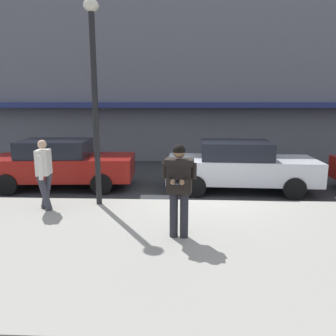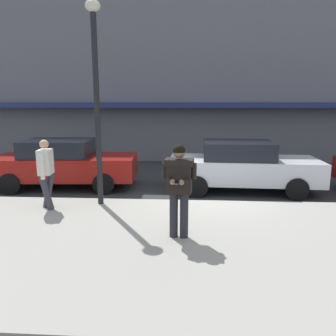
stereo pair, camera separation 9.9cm
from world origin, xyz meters
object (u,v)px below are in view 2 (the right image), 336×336
at_px(parked_sedan_near, 64,163).
at_px(street_lamp_post, 96,84).
at_px(parked_sedan_mid, 242,166).
at_px(pedestrian_in_light_coat, 46,170).
at_px(man_texting_on_phone, 179,181).

bearing_deg(parked_sedan_near, street_lamp_post, -50.46).
bearing_deg(parked_sedan_mid, pedestrian_in_light_coat, -153.89).
relative_size(pedestrian_in_light_coat, street_lamp_post, 0.35).
bearing_deg(pedestrian_in_light_coat, man_texting_on_phone, -25.71).
distance_m(man_texting_on_phone, street_lamp_post, 3.46).
height_order(man_texting_on_phone, pedestrian_in_light_coat, man_texting_on_phone).
bearing_deg(street_lamp_post, man_texting_on_phone, -44.56).
bearing_deg(man_texting_on_phone, parked_sedan_near, 132.56).
bearing_deg(parked_sedan_mid, man_texting_on_phone, -114.22).
distance_m(parked_sedan_near, pedestrian_in_light_coat, 2.68).
distance_m(parked_sedan_mid, man_texting_on_phone, 4.46).
height_order(parked_sedan_mid, man_texting_on_phone, man_texting_on_phone).
distance_m(parked_sedan_near, parked_sedan_mid, 5.65).
relative_size(parked_sedan_near, parked_sedan_mid, 1.01).
distance_m(parked_sedan_mid, street_lamp_post, 4.97).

